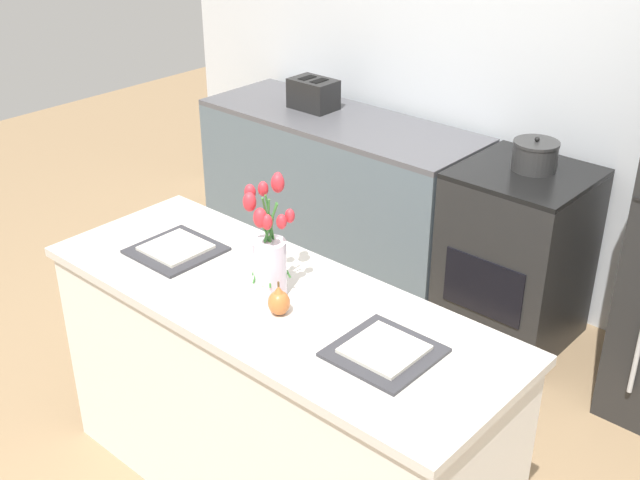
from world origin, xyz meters
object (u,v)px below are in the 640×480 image
(stove_range, at_px, (516,256))
(toaster, at_px, (313,94))
(plate_setting_left, at_px, (176,249))
(pear_figurine, at_px, (279,301))
(cooking_pot, at_px, (535,155))
(flower_vase, at_px, (269,253))
(plate_setting_right, at_px, (384,351))

(stove_range, distance_m, toaster, 1.48)
(plate_setting_left, bearing_deg, pear_figurine, -4.88)
(pear_figurine, bearing_deg, cooking_pot, 89.62)
(toaster, bearing_deg, flower_vase, -52.01)
(plate_setting_left, bearing_deg, cooking_pot, 69.85)
(stove_range, xyz_separation_m, plate_setting_right, (0.40, -1.61, 0.47))
(plate_setting_right, height_order, cooking_pot, cooking_pot)
(flower_vase, xyz_separation_m, toaster, (-1.27, 1.62, -0.08))
(pear_figurine, relative_size, cooking_pot, 0.57)
(flower_vase, distance_m, cooking_pot, 1.64)
(plate_setting_right, height_order, toaster, toaster)
(pear_figurine, distance_m, plate_setting_left, 0.60)
(plate_setting_right, xyz_separation_m, cooking_pot, (-0.39, 1.66, 0.05))
(flower_vase, relative_size, pear_figurine, 3.55)
(pear_figurine, xyz_separation_m, plate_setting_left, (-0.60, 0.05, -0.04))
(flower_vase, height_order, plate_setting_left, flower_vase)
(flower_vase, relative_size, cooking_pot, 2.01)
(flower_vase, bearing_deg, plate_setting_left, -177.57)
(toaster, xyz_separation_m, cooking_pot, (1.39, 0.01, -0.02))
(plate_setting_right, xyz_separation_m, toaster, (-1.78, 1.64, 0.07))
(stove_range, bearing_deg, flower_vase, -94.07)
(plate_setting_right, bearing_deg, pear_figurine, -172.74)
(pear_figurine, relative_size, toaster, 0.44)
(stove_range, xyz_separation_m, cooking_pot, (0.01, 0.04, 0.52))
(flower_vase, xyz_separation_m, pear_figurine, (0.11, -0.07, -0.11))
(flower_vase, bearing_deg, stove_range, 85.93)
(stove_range, distance_m, plate_setting_right, 1.73)
(stove_range, distance_m, pear_figurine, 1.74)
(toaster, bearing_deg, plate_setting_right, -42.74)
(stove_range, relative_size, plate_setting_left, 3.05)
(toaster, distance_m, cooking_pot, 1.39)
(plate_setting_left, distance_m, plate_setting_right, 1.00)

